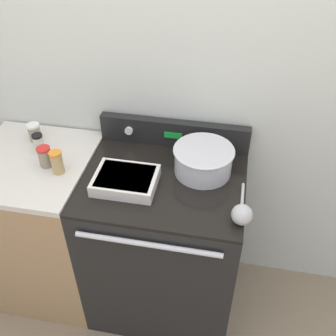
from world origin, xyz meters
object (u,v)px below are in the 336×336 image
(spice_jar_black_cap, at_px, (39,144))
(spice_jar_white_cap, at_px, (34,132))
(casserole_dish, at_px, (126,180))
(mixing_bowl, at_px, (203,159))
(ladle, at_px, (242,214))
(spice_jar_red_cap, at_px, (45,157))
(spice_jar_orange_cap, at_px, (57,162))

(spice_jar_black_cap, bearing_deg, spice_jar_white_cap, 126.22)
(casserole_dish, height_order, spice_jar_black_cap, spice_jar_black_cap)
(mixing_bowl, distance_m, casserole_dish, 0.37)
(ladle, bearing_deg, spice_jar_red_cap, 169.14)
(casserole_dish, distance_m, spice_jar_orange_cap, 0.33)
(spice_jar_black_cap, height_order, spice_jar_white_cap, spice_jar_black_cap)
(ladle, bearing_deg, casserole_dish, 166.65)
(mixing_bowl, bearing_deg, spice_jar_black_cap, -178.61)
(ladle, bearing_deg, spice_jar_white_cap, 161.21)
(spice_jar_orange_cap, relative_size, spice_jar_white_cap, 1.23)
(casserole_dish, xyz_separation_m, spice_jar_orange_cap, (-0.33, 0.02, 0.04))
(mixing_bowl, height_order, spice_jar_red_cap, mixing_bowl)
(spice_jar_red_cap, bearing_deg, ladle, -10.86)
(ladle, bearing_deg, mixing_bowl, 123.96)
(mixing_bowl, xyz_separation_m, spice_jar_black_cap, (-0.82, -0.02, -0.01))
(mixing_bowl, height_order, spice_jar_black_cap, mixing_bowl)
(spice_jar_white_cap, bearing_deg, casserole_dish, -23.66)
(casserole_dish, distance_m, spice_jar_black_cap, 0.51)
(casserole_dish, relative_size, spice_jar_orange_cap, 2.43)
(ladle, distance_m, spice_jar_white_cap, 1.14)
(mixing_bowl, bearing_deg, spice_jar_white_cap, 174.97)
(spice_jar_red_cap, relative_size, spice_jar_black_cap, 0.96)
(mixing_bowl, relative_size, casserole_dish, 1.01)
(ladle, xyz_separation_m, spice_jar_black_cap, (-1.01, 0.27, 0.02))
(spice_jar_black_cap, relative_size, spice_jar_white_cap, 1.13)
(mixing_bowl, height_order, casserole_dish, mixing_bowl)
(mixing_bowl, distance_m, ladle, 0.35)
(spice_jar_red_cap, xyz_separation_m, spice_jar_white_cap, (-0.15, 0.19, -0.00))
(spice_jar_orange_cap, bearing_deg, spice_jar_black_cap, 139.95)
(casserole_dish, distance_m, spice_jar_red_cap, 0.41)
(spice_jar_red_cap, distance_m, spice_jar_black_cap, 0.12)
(spice_jar_orange_cap, height_order, spice_jar_black_cap, spice_jar_orange_cap)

